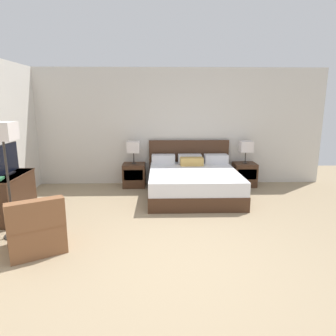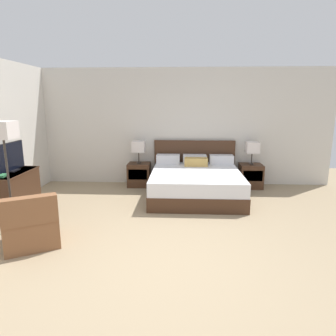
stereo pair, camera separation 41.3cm
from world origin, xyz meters
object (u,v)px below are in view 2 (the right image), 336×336
(table_lamp_left, at_px, (139,147))
(floor_lamp, at_px, (4,140))
(nightstand_right, at_px, (251,176))
(armchair_by_window, at_px, (31,226))
(nightstand_left, at_px, (139,175))
(bed, at_px, (196,182))
(dresser, at_px, (12,192))
(table_lamp_right, at_px, (252,148))
(tv, at_px, (11,157))

(table_lamp_left, height_order, floor_lamp, floor_lamp)
(nightstand_right, relative_size, floor_lamp, 0.32)
(armchair_by_window, bearing_deg, nightstand_right, 39.98)
(nightstand_left, bearing_deg, bed, -28.52)
(bed, height_order, armchair_by_window, bed)
(bed, height_order, table_lamp_left, table_lamp_left)
(bed, relative_size, nightstand_right, 3.73)
(nightstand_right, bearing_deg, nightstand_left, 180.00)
(table_lamp_left, distance_m, dresser, 2.78)
(bed, relative_size, nightstand_left, 3.73)
(table_lamp_left, distance_m, floor_lamp, 3.08)
(nightstand_right, xyz_separation_m, dresser, (-4.55, -1.88, 0.12))
(floor_lamp, bearing_deg, nightstand_left, 59.40)
(floor_lamp, bearing_deg, table_lamp_right, 32.39)
(tv, bearing_deg, nightstand_left, 42.59)
(dresser, distance_m, floor_lamp, 1.32)
(bed, height_order, dresser, bed)
(table_lamp_left, relative_size, tv, 0.67)
(nightstand_left, relative_size, tv, 0.70)
(nightstand_left, distance_m, table_lamp_left, 0.66)
(table_lamp_left, height_order, dresser, table_lamp_left)
(table_lamp_left, xyz_separation_m, tv, (-1.96, -1.81, 0.07))
(bed, xyz_separation_m, nightstand_left, (-1.29, 0.70, -0.03))
(nightstand_right, distance_m, armchair_by_window, 4.74)
(table_lamp_left, relative_size, armchair_by_window, 0.55)
(bed, xyz_separation_m, nightstand_right, (1.29, 0.70, -0.03))
(bed, height_order, floor_lamp, floor_lamp)
(table_lamp_left, bearing_deg, table_lamp_right, 0.00)
(armchair_by_window, bearing_deg, nightstand_left, 71.01)
(nightstand_left, distance_m, tv, 2.76)
(bed, relative_size, tv, 2.62)
(nightstand_right, relative_size, dresser, 0.51)
(table_lamp_left, height_order, table_lamp_right, same)
(armchair_by_window, bearing_deg, table_lamp_left, 71.02)
(dresser, height_order, floor_lamp, floor_lamp)
(bed, distance_m, floor_lamp, 3.60)
(table_lamp_right, relative_size, floor_lamp, 0.31)
(table_lamp_right, bearing_deg, nightstand_right, -90.00)
(tv, bearing_deg, table_lamp_left, 42.61)
(armchair_by_window, bearing_deg, dresser, 128.43)
(dresser, bearing_deg, nightstand_right, 22.50)
(bed, distance_m, dresser, 3.47)
(tv, relative_size, armchair_by_window, 0.83)
(table_lamp_left, relative_size, dresser, 0.49)
(nightstand_right, bearing_deg, dresser, -157.50)
(tv, xyz_separation_m, armchair_by_window, (0.92, -1.24, -0.71))
(dresser, xyz_separation_m, tv, (0.00, 0.08, 0.61))
(nightstand_left, distance_m, armchair_by_window, 3.22)
(table_lamp_left, xyz_separation_m, table_lamp_right, (2.58, 0.00, 0.00))
(bed, bearing_deg, table_lamp_right, 28.57)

